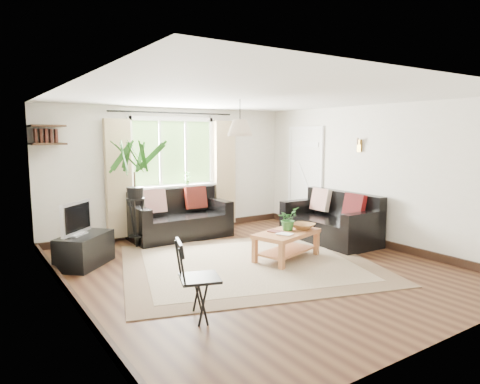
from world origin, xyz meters
TOP-DOWN VIEW (x-y plane):
  - floor at (0.00, 0.00)m, footprint 5.50×5.50m
  - ceiling at (0.00, 0.00)m, footprint 5.50×5.50m
  - wall_back at (0.00, 2.75)m, footprint 5.00×0.02m
  - wall_front at (0.00, -2.75)m, footprint 5.00×0.02m
  - wall_left at (-2.50, 0.00)m, footprint 0.02×5.50m
  - wall_right at (2.50, 0.00)m, footprint 0.02×5.50m
  - rug at (0.01, 0.18)m, footprint 4.32×3.99m
  - window at (0.00, 2.71)m, footprint 2.50×0.16m
  - door at (2.47, 1.70)m, footprint 0.06×0.96m
  - corner_shelf at (-2.25, 2.50)m, footprint 0.50×0.50m
  - pendant_lamp at (0.00, 0.40)m, footprint 0.36×0.36m
  - wall_sconce at (2.43, 0.30)m, footprint 0.12×0.12m
  - sofa_back at (-0.10, 2.24)m, footprint 1.79×0.90m
  - sofa_right at (2.00, 0.53)m, footprint 1.79×0.93m
  - coffee_table at (0.63, 0.06)m, footprint 1.18×0.86m
  - table_plant at (0.71, 0.14)m, footprint 0.40×0.38m
  - bowl at (0.95, 0.06)m, footprint 0.46×0.46m
  - book_a at (0.40, -0.11)m, footprint 0.25×0.28m
  - book_b at (0.39, 0.11)m, footprint 0.20×0.24m
  - tv_stand at (-2.01, 1.45)m, footprint 0.96×0.95m
  - tv at (-2.11, 1.45)m, footprint 0.63×0.62m
  - palm_stand at (-1.03, 2.01)m, footprint 0.87×0.87m
  - folding_chair at (-1.48, -1.08)m, footprint 0.55×0.55m
  - sill_plant at (0.25, 2.63)m, footprint 0.14×0.10m

SIDE VIEW (x-z plane):
  - floor at x=0.00m, z-range 0.00..0.00m
  - rug at x=0.01m, z-range 0.00..0.02m
  - coffee_table at x=0.63m, z-range 0.00..0.43m
  - tv_stand at x=-2.01m, z-range 0.00..0.46m
  - sofa_right at x=2.00m, z-range 0.00..0.83m
  - folding_chair at x=-1.48m, z-range 0.00..0.84m
  - sofa_back at x=-0.10m, z-range 0.00..0.84m
  - book_a at x=0.40m, z-range 0.43..0.45m
  - book_b at x=0.39m, z-range 0.43..0.46m
  - bowl at x=0.95m, z-range 0.43..0.52m
  - table_plant at x=0.71m, z-range 0.43..0.79m
  - tv at x=-2.11m, z-range 0.46..0.97m
  - palm_stand at x=-1.03m, z-range 0.00..1.82m
  - door at x=2.47m, z-range -0.03..2.03m
  - sill_plant at x=0.25m, z-range 0.93..1.20m
  - wall_back at x=0.00m, z-range 0.00..2.40m
  - wall_front at x=0.00m, z-range 0.00..2.40m
  - wall_left at x=-2.50m, z-range 0.00..2.40m
  - wall_right at x=2.50m, z-range 0.00..2.40m
  - window at x=0.00m, z-range 0.47..2.63m
  - wall_sconce at x=2.43m, z-range 1.60..1.88m
  - corner_shelf at x=-2.25m, z-range 1.72..2.06m
  - pendant_lamp at x=0.00m, z-range 1.78..2.32m
  - ceiling at x=0.00m, z-range 2.40..2.40m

